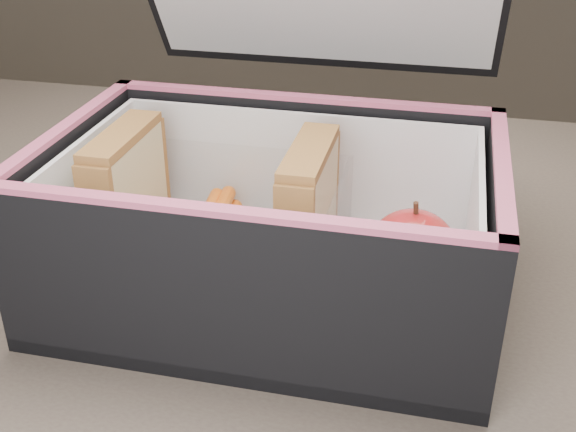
{
  "coord_description": "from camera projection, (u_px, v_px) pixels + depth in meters",
  "views": [
    {
      "loc": [
        0.15,
        -0.49,
        1.07
      ],
      "look_at": [
        0.04,
        -0.03,
        0.81
      ],
      "focal_mm": 45.0,
      "sensor_mm": 36.0,
      "label": 1
    }
  ],
  "objects": [
    {
      "name": "kitchen_table",
      "position": [
        251.0,
        349.0,
        0.64
      ],
      "size": [
        1.2,
        0.8,
        0.75
      ],
      "color": "#66594C",
      "rests_on": "ground"
    },
    {
      "name": "lunch_bag",
      "position": [
        273.0,
        212.0,
        0.53
      ],
      "size": [
        0.32,
        0.32,
        0.3
      ],
      "color": "black",
      "rests_on": "kitchen_table"
    },
    {
      "name": "plastic_tub",
      "position": [
        217.0,
        225.0,
        0.54
      ],
      "size": [
        0.19,
        0.13,
        0.08
      ],
      "primitive_type": null,
      "color": "white",
      "rests_on": "lunch_bag"
    },
    {
      "name": "sandwich_left",
      "position": [
        128.0,
        196.0,
        0.55
      ],
      "size": [
        0.03,
        0.09,
        0.1
      ],
      "color": "beige",
      "rests_on": "plastic_tub"
    },
    {
      "name": "sandwich_right",
      "position": [
        309.0,
        215.0,
        0.52
      ],
      "size": [
        0.03,
        0.1,
        0.11
      ],
      "color": "beige",
      "rests_on": "plastic_tub"
    },
    {
      "name": "carrot_sticks",
      "position": [
        212.0,
        243.0,
        0.55
      ],
      "size": [
        0.04,
        0.15,
        0.03
      ],
      "color": "#E54C0C",
      "rests_on": "plastic_tub"
    },
    {
      "name": "paper_napkin",
      "position": [
        404.0,
        289.0,
        0.53
      ],
      "size": [
        0.1,
        0.1,
        0.01
      ],
      "primitive_type": "cube",
      "rotation": [
        0.0,
        0.0,
        -0.3
      ],
      "color": "white",
      "rests_on": "lunch_bag"
    },
    {
      "name": "red_apple",
      "position": [
        412.0,
        250.0,
        0.51
      ],
      "size": [
        0.08,
        0.08,
        0.07
      ],
      "rotation": [
        0.0,
        0.0,
        -0.36
      ],
      "color": "maroon",
      "rests_on": "paper_napkin"
    }
  ]
}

